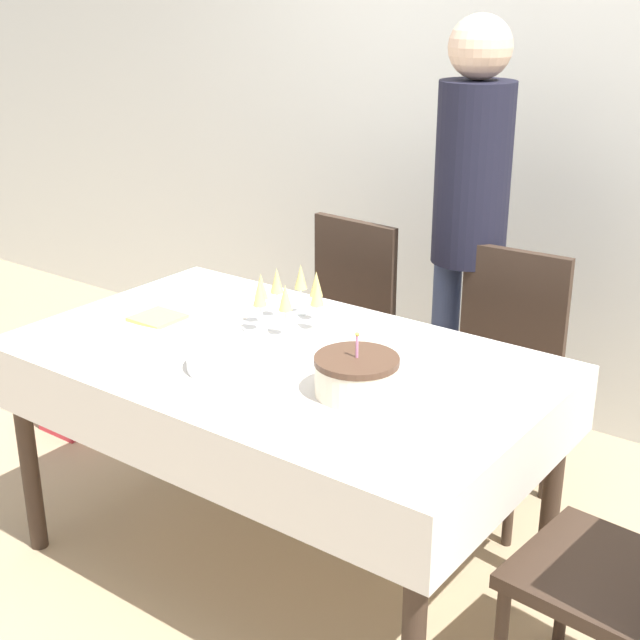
# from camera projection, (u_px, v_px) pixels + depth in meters

# --- Properties ---
(ground_plane) EXTENTS (12.00, 12.00, 0.00)m
(ground_plane) POSITION_uv_depth(u_px,v_px,m) (283.00, 565.00, 3.00)
(ground_plane) COLOR tan
(wall_back) EXTENTS (8.00, 0.05, 2.70)m
(wall_back) POSITION_uv_depth(u_px,v_px,m) (516.00, 107.00, 3.70)
(wall_back) COLOR silver
(wall_back) RESTS_ON ground_plane
(dining_table) EXTENTS (1.65, 0.99, 0.77)m
(dining_table) POSITION_uv_depth(u_px,v_px,m) (279.00, 384.00, 2.76)
(dining_table) COLOR silver
(dining_table) RESTS_ON ground_plane
(dining_chair_far_left) EXTENTS (0.45, 0.45, 0.95)m
(dining_chair_far_left) POSITION_uv_depth(u_px,v_px,m) (337.00, 328.00, 3.62)
(dining_chair_far_left) COLOR #38281E
(dining_chair_far_left) RESTS_ON ground_plane
(dining_chair_far_right) EXTENTS (0.44, 0.44, 0.95)m
(dining_chair_far_right) POSITION_uv_depth(u_px,v_px,m) (498.00, 371.00, 3.23)
(dining_chair_far_right) COLOR #38281E
(dining_chair_far_right) RESTS_ON ground_plane
(birthday_cake) EXTENTS (0.24, 0.24, 0.18)m
(birthday_cake) POSITION_uv_depth(u_px,v_px,m) (357.00, 376.00, 2.44)
(birthday_cake) COLOR beige
(birthday_cake) RESTS_ON dining_table
(champagne_tray) EXTENTS (0.31, 0.31, 0.18)m
(champagne_tray) POSITION_uv_depth(u_px,v_px,m) (289.00, 301.00, 2.91)
(champagne_tray) COLOR silver
(champagne_tray) RESTS_ON dining_table
(plate_stack_main) EXTENTS (0.26, 0.26, 0.04)m
(plate_stack_main) POSITION_uv_depth(u_px,v_px,m) (231.00, 361.00, 2.62)
(plate_stack_main) COLOR white
(plate_stack_main) RESTS_ON dining_table
(cake_knife) EXTENTS (0.30, 0.03, 0.00)m
(cake_knife) POSITION_uv_depth(u_px,v_px,m) (310.00, 423.00, 2.29)
(cake_knife) COLOR silver
(cake_knife) RESTS_ON dining_table
(fork_pile) EXTENTS (0.18, 0.08, 0.02)m
(fork_pile) POSITION_uv_depth(u_px,v_px,m) (132.00, 331.00, 2.87)
(fork_pile) COLOR silver
(fork_pile) RESTS_ON dining_table
(napkin_pile) EXTENTS (0.15, 0.15, 0.01)m
(napkin_pile) POSITION_uv_depth(u_px,v_px,m) (158.00, 318.00, 3.00)
(napkin_pile) COLOR #E0D166
(napkin_pile) RESTS_ON dining_table
(person_standing) EXTENTS (0.28, 0.28, 1.74)m
(person_standing) POSITION_uv_depth(u_px,v_px,m) (471.00, 206.00, 3.31)
(person_standing) COLOR #3F4C72
(person_standing) RESTS_ON ground_plane
(gift_bag) EXTENTS (0.22, 0.13, 0.23)m
(gift_bag) POSITION_uv_depth(u_px,v_px,m) (65.00, 406.00, 3.85)
(gift_bag) COLOR #CC333F
(gift_bag) RESTS_ON ground_plane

